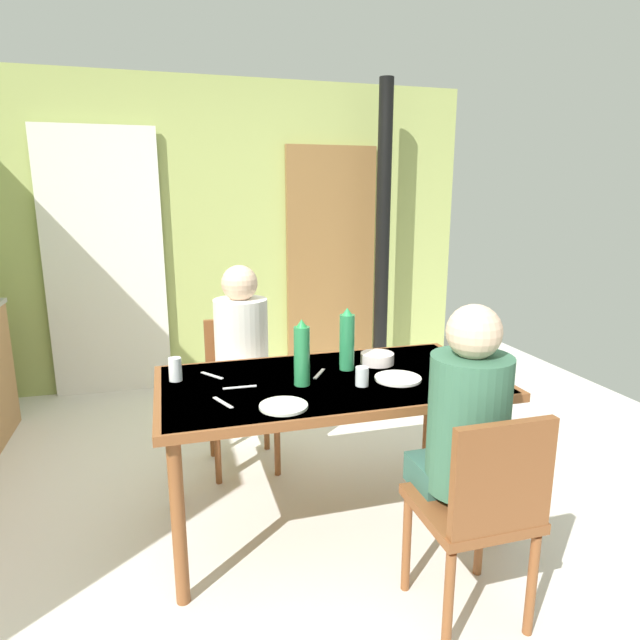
{
  "coord_description": "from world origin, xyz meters",
  "views": [
    {
      "loc": [
        -0.4,
        -2.25,
        1.6
      ],
      "look_at": [
        0.31,
        0.19,
        1.0
      ],
      "focal_mm": 30.34,
      "sensor_mm": 36.0,
      "label": 1
    }
  ],
  "objects_px": {
    "dining_table": "(329,393)",
    "water_bottle_green_near": "(302,355)",
    "person_far_diner": "(242,343)",
    "chair_near_diner": "(481,507)",
    "serving_bowl_center": "(377,358)",
    "water_bottle_green_far": "(347,340)",
    "chair_far_diner": "(240,383)",
    "person_near_diner": "(466,419)"
  },
  "relations": [
    {
      "from": "water_bottle_green_near",
      "to": "dining_table",
      "type": "bearing_deg",
      "value": 17.81
    },
    {
      "from": "chair_near_diner",
      "to": "water_bottle_green_far",
      "type": "distance_m",
      "value": 1.0
    },
    {
      "from": "dining_table",
      "to": "water_bottle_green_far",
      "type": "height_order",
      "value": "water_bottle_green_far"
    },
    {
      "from": "chair_far_diner",
      "to": "serving_bowl_center",
      "type": "distance_m",
      "value": 0.92
    },
    {
      "from": "chair_near_diner",
      "to": "person_near_diner",
      "type": "xyz_separation_m",
      "value": [
        -0.0,
        0.14,
        0.28
      ]
    },
    {
      "from": "person_far_diner",
      "to": "serving_bowl_center",
      "type": "bearing_deg",
      "value": 142.18
    },
    {
      "from": "dining_table",
      "to": "water_bottle_green_near",
      "type": "bearing_deg",
      "value": -162.19
    },
    {
      "from": "chair_far_diner",
      "to": "serving_bowl_center",
      "type": "xyz_separation_m",
      "value": [
        0.62,
        -0.62,
        0.28
      ]
    },
    {
      "from": "chair_far_diner",
      "to": "water_bottle_green_near",
      "type": "height_order",
      "value": "water_bottle_green_near"
    },
    {
      "from": "person_far_diner",
      "to": "water_bottle_green_near",
      "type": "height_order",
      "value": "person_far_diner"
    },
    {
      "from": "person_near_diner",
      "to": "person_far_diner",
      "type": "height_order",
      "value": "same"
    },
    {
      "from": "water_bottle_green_near",
      "to": "chair_far_diner",
      "type": "bearing_deg",
      "value": 102.15
    },
    {
      "from": "dining_table",
      "to": "person_near_diner",
      "type": "distance_m",
      "value": 0.73
    },
    {
      "from": "person_near_diner",
      "to": "serving_bowl_center",
      "type": "bearing_deg",
      "value": 92.53
    },
    {
      "from": "chair_near_diner",
      "to": "person_near_diner",
      "type": "distance_m",
      "value": 0.31
    },
    {
      "from": "water_bottle_green_near",
      "to": "serving_bowl_center",
      "type": "height_order",
      "value": "water_bottle_green_near"
    },
    {
      "from": "person_near_diner",
      "to": "serving_bowl_center",
      "type": "height_order",
      "value": "person_near_diner"
    },
    {
      "from": "person_far_diner",
      "to": "water_bottle_green_far",
      "type": "height_order",
      "value": "person_far_diner"
    },
    {
      "from": "chair_far_diner",
      "to": "water_bottle_green_near",
      "type": "bearing_deg",
      "value": 102.15
    },
    {
      "from": "chair_near_diner",
      "to": "water_bottle_green_far",
      "type": "xyz_separation_m",
      "value": [
        -0.21,
        0.89,
        0.4
      ]
    },
    {
      "from": "dining_table",
      "to": "person_far_diner",
      "type": "height_order",
      "value": "person_far_diner"
    },
    {
      "from": "chair_near_diner",
      "to": "water_bottle_green_near",
      "type": "bearing_deg",
      "value": 123.3
    },
    {
      "from": "dining_table",
      "to": "water_bottle_green_far",
      "type": "bearing_deg",
      "value": 42.32
    },
    {
      "from": "chair_near_diner",
      "to": "serving_bowl_center",
      "type": "bearing_deg",
      "value": 92.16
    },
    {
      "from": "person_near_diner",
      "to": "serving_bowl_center",
      "type": "xyz_separation_m",
      "value": [
        -0.04,
        0.8,
        0.0
      ]
    },
    {
      "from": "chair_near_diner",
      "to": "serving_bowl_center",
      "type": "height_order",
      "value": "chair_near_diner"
    },
    {
      "from": "chair_near_diner",
      "to": "person_far_diner",
      "type": "xyz_separation_m",
      "value": [
        -0.66,
        1.42,
        0.28
      ]
    },
    {
      "from": "person_near_diner",
      "to": "serving_bowl_center",
      "type": "relative_size",
      "value": 4.53
    },
    {
      "from": "dining_table",
      "to": "chair_near_diner",
      "type": "distance_m",
      "value": 0.87
    },
    {
      "from": "person_near_diner",
      "to": "dining_table",
      "type": "bearing_deg",
      "value": 118.04
    },
    {
      "from": "dining_table",
      "to": "water_bottle_green_near",
      "type": "height_order",
      "value": "water_bottle_green_near"
    },
    {
      "from": "dining_table",
      "to": "chair_far_diner",
      "type": "distance_m",
      "value": 0.86
    },
    {
      "from": "dining_table",
      "to": "person_near_diner",
      "type": "bearing_deg",
      "value": -61.96
    },
    {
      "from": "water_bottle_green_far",
      "to": "water_bottle_green_near",
      "type": "bearing_deg",
      "value": -148.94
    },
    {
      "from": "person_far_diner",
      "to": "chair_far_diner",
      "type": "bearing_deg",
      "value": -90.0
    },
    {
      "from": "dining_table",
      "to": "chair_far_diner",
      "type": "height_order",
      "value": "chair_far_diner"
    },
    {
      "from": "person_far_diner",
      "to": "dining_table",
      "type": "bearing_deg",
      "value": 116.31
    },
    {
      "from": "dining_table",
      "to": "water_bottle_green_near",
      "type": "distance_m",
      "value": 0.26
    },
    {
      "from": "water_bottle_green_near",
      "to": "water_bottle_green_far",
      "type": "height_order",
      "value": "water_bottle_green_far"
    },
    {
      "from": "chair_far_diner",
      "to": "person_far_diner",
      "type": "xyz_separation_m",
      "value": [
        -0.0,
        -0.14,
        0.28
      ]
    },
    {
      "from": "serving_bowl_center",
      "to": "dining_table",
      "type": "bearing_deg",
      "value": -152.8
    },
    {
      "from": "chair_near_diner",
      "to": "water_bottle_green_near",
      "type": "relative_size",
      "value": 2.85
    }
  ]
}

